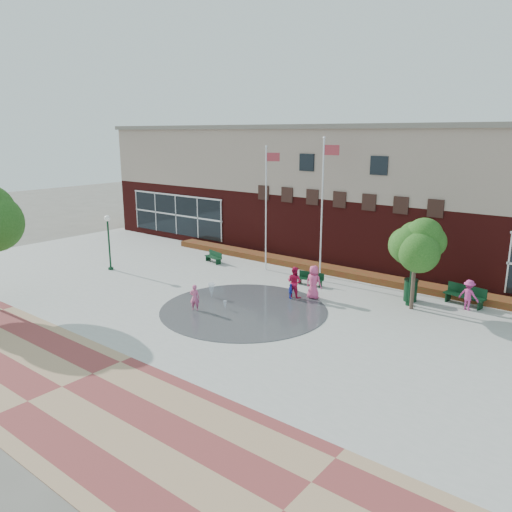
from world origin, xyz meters
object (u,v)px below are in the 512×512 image
Objects in this scene: flagpole_left at (267,202)px; child_splash at (195,298)px; trash_can at (410,290)px; flagpole_right at (323,200)px; bench_left at (213,259)px.

flagpole_left reaches higher than child_splash.
flagpole_right is at bearing 169.30° from trash_can.
flagpole_right is (3.49, 0.98, 0.32)m from flagpole_left.
child_splash reaches higher than bench_left.
child_splash is (1.77, -8.25, -3.73)m from flagpole_left.
flagpole_right reaches higher than trash_can.
bench_left is at bearing -80.74° from child_splash.
flagpole_right is 6.25× the size of child_splash.
bench_left is (-3.96, -0.77, -4.15)m from flagpole_left.
flagpole_right is at bearing -128.74° from child_splash.
trash_can is 0.89× the size of child_splash.
bench_left is 9.43m from child_splash.
flagpole_left is 5.84× the size of child_splash.
child_splash is at bearing -37.75° from bench_left.
flagpole_right is 5.24× the size of bench_left.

